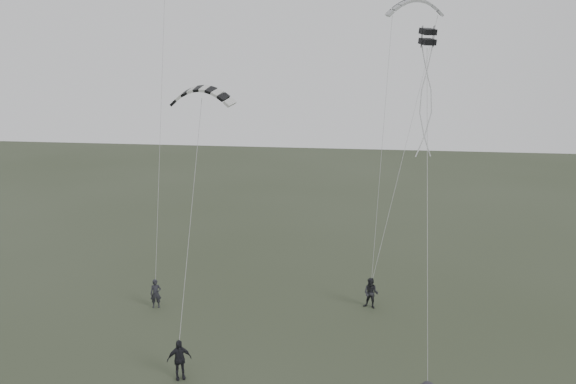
% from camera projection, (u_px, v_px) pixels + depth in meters
% --- Properties ---
extents(ground, '(140.00, 140.00, 0.00)m').
position_uv_depth(ground, '(243.00, 359.00, 27.39)').
color(ground, '#313925').
rests_on(ground, ground).
extents(flyer_left, '(0.73, 0.58, 1.73)m').
position_uv_depth(flyer_left, '(156.00, 294.00, 32.98)').
color(flyer_left, black).
rests_on(flyer_left, ground).
extents(flyer_right, '(1.06, 0.93, 1.84)m').
position_uv_depth(flyer_right, '(371.00, 293.00, 32.90)').
color(flyer_right, black).
rests_on(flyer_right, ground).
extents(flyer_center, '(1.20, 0.92, 1.90)m').
position_uv_depth(flyer_center, '(179.00, 359.00, 25.50)').
color(flyer_center, black).
rests_on(flyer_center, ground).
extents(kite_pale_large, '(3.86, 1.60, 1.70)m').
position_uv_depth(kite_pale_large, '(416.00, 0.00, 36.71)').
color(kite_pale_large, '#A7A9AC').
rests_on(kite_pale_large, flyer_right).
extents(kite_striped, '(3.53, 1.43, 1.48)m').
position_uv_depth(kite_striped, '(202.00, 89.00, 29.42)').
color(kite_striped, black).
rests_on(kite_striped, flyer_center).
extents(kite_box, '(0.85, 0.90, 0.79)m').
position_uv_depth(kite_box, '(428.00, 37.00, 25.25)').
color(kite_box, black).
rests_on(kite_box, flyer_far).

